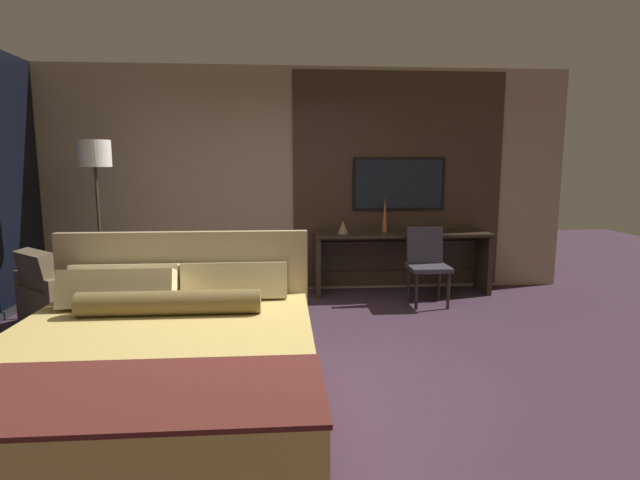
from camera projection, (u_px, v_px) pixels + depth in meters
ground_plane at (291, 370)px, 3.94m from camera, size 16.00×16.00×0.00m
wall_back_tv_panel at (303, 181)px, 6.30m from camera, size 7.20×0.09×2.80m
bed at (155, 372)px, 3.09m from camera, size 1.98×2.21×1.08m
desk at (401, 251)px, 6.26m from camera, size 2.17×0.50×0.77m
tv at (399, 184)px, 6.32m from camera, size 1.17×0.04×0.66m
desk_chair at (427, 259)px, 5.76m from camera, size 0.45×0.45×0.88m
armchair_by_window at (68, 300)px, 4.89m from camera, size 1.02×1.01×0.82m
floor_lamp at (95, 168)px, 5.27m from camera, size 0.34×0.34×1.86m
vase_tall at (385, 214)px, 6.21m from camera, size 0.07×0.07×0.44m
vase_short at (343, 227)px, 6.07m from camera, size 0.14×0.14×0.16m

